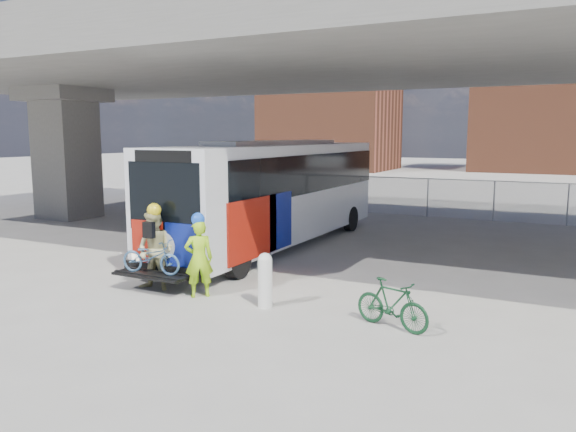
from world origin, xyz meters
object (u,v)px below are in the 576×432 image
Objects in this scene: bus at (277,186)px; cyclist_tan at (155,249)px; cyclist_hivis at (199,256)px; bollard at (265,278)px; bike_parked at (392,304)px.

bus is 5.85× the size of cyclist_tan.
cyclist_hivis is at bearing -78.73° from bus.
cyclist_tan is (-3.15, -0.00, 0.37)m from bollard.
bike_parked is at bearing 137.00° from cyclist_hivis.
bollard is at bearing -5.61° from cyclist_tan.
bus reaches higher than cyclist_hivis.
bus is 10.28× the size of bollard.
cyclist_hivis reaches higher than bike_parked.
bollard is 2.99m from bike_parked.
cyclist_tan is at bearing -90.62° from bus.
cyclist_tan reaches higher than bollard.
cyclist_tan is at bearing -179.96° from bollard.
bus reaches higher than bollard.
cyclist_tan is (-0.07, -6.33, -1.07)m from bus.
bike_parked is at bearing -6.38° from cyclist_tan.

